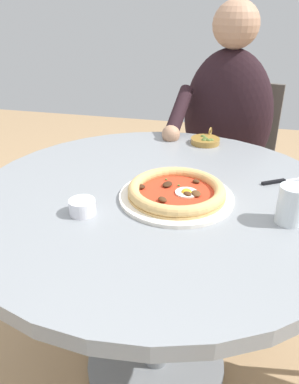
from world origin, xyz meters
The scene contains 9 objects.
ground_plane centered at (0.00, 0.00, -0.01)m, with size 6.00×6.00×0.02m, color tan.
dining_table centered at (0.00, 0.00, 0.59)m, with size 1.05×1.05×0.71m.
pizza_on_plate centered at (0.06, -0.03, 0.73)m, with size 0.31×0.31×0.04m.
water_glass centered at (0.34, -0.08, 0.75)m, with size 0.07×0.07×0.10m.
steak_knife centered at (0.34, 0.15, 0.71)m, with size 0.17×0.11×0.01m.
ramekin_capers centered at (-0.16, -0.16, 0.73)m, with size 0.07×0.07×0.04m.
olive_pan centered at (0.09, 0.42, 0.72)m, with size 0.11×0.13×0.04m.
diner_person centered at (0.15, 0.71, 0.54)m, with size 0.44×0.48×1.19m.
cafe_chair_diner centered at (0.18, 0.85, 0.51)m, with size 0.51×0.51×0.84m.
Camera 1 is at (0.20, -0.90, 1.19)m, focal length 34.82 mm.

